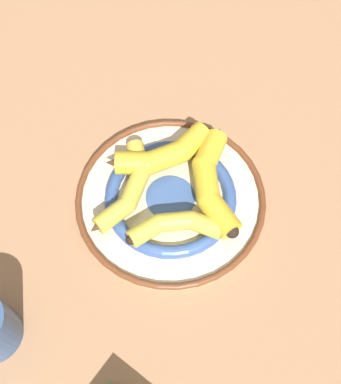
% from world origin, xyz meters
% --- Properties ---
extents(ground_plane, '(2.80, 2.80, 0.00)m').
position_xyz_m(ground_plane, '(0.00, 0.00, 0.00)').
color(ground_plane, '#A87A56').
extents(decorative_bowl, '(0.33, 0.33, 0.03)m').
position_xyz_m(decorative_bowl, '(0.01, -0.01, 0.02)').
color(decorative_bowl, beige).
rests_on(decorative_bowl, ground_plane).
extents(banana_a, '(0.12, 0.20, 0.04)m').
position_xyz_m(banana_a, '(0.08, -0.03, 0.05)').
color(banana_a, gold).
rests_on(banana_a, decorative_bowl).
extents(banana_b, '(0.16, 0.09, 0.03)m').
position_xyz_m(banana_b, '(-0.01, -0.08, 0.05)').
color(banana_b, gold).
rests_on(banana_b, decorative_bowl).
extents(banana_c, '(0.15, 0.14, 0.03)m').
position_xyz_m(banana_c, '(-0.05, 0.02, 0.05)').
color(banana_c, gold).
rests_on(banana_c, decorative_bowl).
extents(banana_d, '(0.20, 0.07, 0.04)m').
position_xyz_m(banana_d, '(0.03, 0.05, 0.05)').
color(banana_d, gold).
rests_on(banana_d, decorative_bowl).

